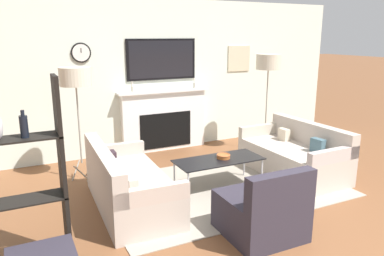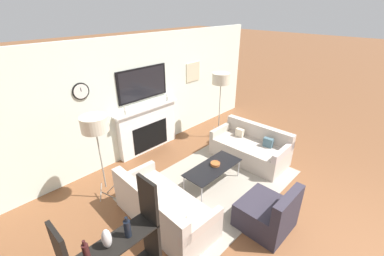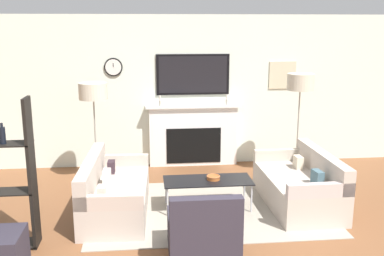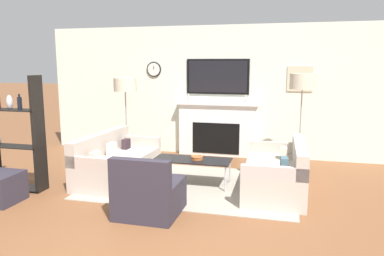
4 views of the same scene
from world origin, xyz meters
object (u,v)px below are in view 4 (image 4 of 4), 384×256
at_px(couch_left, 116,163).
at_px(coffee_table, 192,161).
at_px(floor_lamp_left, 125,86).
at_px(ottoman, 0,188).
at_px(shelf_unit, 14,137).
at_px(floor_lamp_right, 302,83).
at_px(couch_right, 277,174).
at_px(decorative_bowl, 197,158).
at_px(armchair, 149,195).

distance_m(couch_left, coffee_table, 1.31).
xyz_separation_m(floor_lamp_left, ottoman, (-0.76, -2.58, -1.29)).
xyz_separation_m(couch_left, ottoman, (-1.10, -1.39, -0.06)).
bearing_deg(shelf_unit, couch_left, 33.60).
xyz_separation_m(floor_lamp_left, shelf_unit, (-0.93, -2.03, -0.67)).
height_order(floor_lamp_left, ottoman, floor_lamp_left).
bearing_deg(floor_lamp_right, shelf_unit, -154.42).
bearing_deg(couch_left, floor_lamp_right, 21.79).
distance_m(couch_right, decorative_bowl, 1.26).
relative_size(decorative_bowl, shelf_unit, 0.11).
height_order(armchair, coffee_table, armchair).
xyz_separation_m(couch_left, decorative_bowl, (1.39, 0.03, 0.18)).
bearing_deg(couch_left, coffee_table, 0.87).
height_order(decorative_bowl, floor_lamp_left, floor_lamp_left).
bearing_deg(decorative_bowl, coffee_table, -173.49).
xyz_separation_m(decorative_bowl, ottoman, (-2.48, -1.42, -0.24)).
height_order(decorative_bowl, ottoman, decorative_bowl).
relative_size(armchair, shelf_unit, 0.46).
xyz_separation_m(coffee_table, floor_lamp_left, (-1.64, 1.17, 1.11)).
relative_size(coffee_table, floor_lamp_right, 0.70).
bearing_deg(armchair, floor_lamp_right, 52.53).
relative_size(couch_left, armchair, 2.26).
distance_m(armchair, floor_lamp_right, 3.40).
distance_m(armchair, coffee_table, 1.34).
height_order(couch_right, floor_lamp_left, floor_lamp_left).
bearing_deg(decorative_bowl, shelf_unit, -161.85).
distance_m(floor_lamp_right, ottoman, 5.02).
distance_m(decorative_bowl, floor_lamp_left, 2.33).
distance_m(decorative_bowl, floor_lamp_right, 2.28).
xyz_separation_m(armchair, floor_lamp_left, (-1.41, 2.49, 1.23)).
relative_size(armchair, floor_lamp_right, 0.46).
distance_m(floor_lamp_left, floor_lamp_right, 3.32).
height_order(couch_right, shelf_unit, shelf_unit).
distance_m(armchair, ottoman, 2.17).
xyz_separation_m(armchair, coffee_table, (0.23, 1.32, 0.12)).
height_order(armchair, shelf_unit, shelf_unit).
xyz_separation_m(couch_right, ottoman, (-3.74, -1.39, -0.07)).
distance_m(shelf_unit, ottoman, 0.84).
distance_m(coffee_table, decorative_bowl, 0.10).
xyz_separation_m(couch_left, shelf_unit, (-1.26, -0.84, 0.55)).
relative_size(coffee_table, decorative_bowl, 6.36).
relative_size(couch_right, shelf_unit, 0.96).
relative_size(couch_left, coffee_table, 1.47).
bearing_deg(couch_right, floor_lamp_left, 158.15).
relative_size(couch_left, ottoman, 3.48).
height_order(couch_left, couch_right, couch_left).
height_order(coffee_table, ottoman, ottoman).
relative_size(armchair, decorative_bowl, 4.15).
relative_size(couch_left, couch_right, 1.08).
distance_m(couch_right, coffee_table, 1.34).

